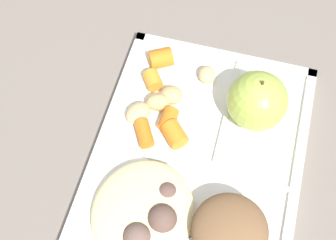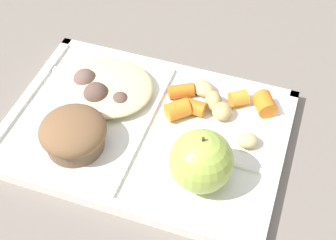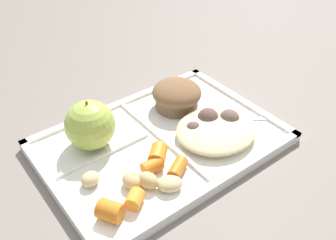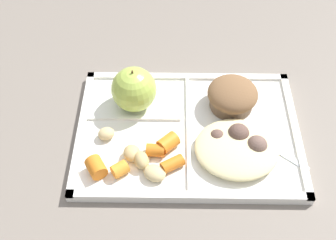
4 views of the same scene
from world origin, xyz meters
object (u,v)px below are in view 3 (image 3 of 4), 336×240
at_px(bran_muffin, 177,95).
at_px(plastic_fork, 230,118).
at_px(green_apple, 90,125).
at_px(lunch_tray, 161,142).

relative_size(bran_muffin, plastic_fork, 0.75).
xyz_separation_m(green_apple, bran_muffin, (0.18, -0.00, -0.02)).
height_order(green_apple, plastic_fork, green_apple).
bearing_deg(plastic_fork, green_apple, 158.99).
bearing_deg(green_apple, plastic_fork, -21.01).
bearing_deg(lunch_tray, green_apple, 148.55).
xyz_separation_m(green_apple, plastic_fork, (0.23, -0.09, -0.04)).
height_order(bran_muffin, plastic_fork, bran_muffin).
height_order(lunch_tray, bran_muffin, bran_muffin).
bearing_deg(lunch_tray, plastic_fork, -12.32).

